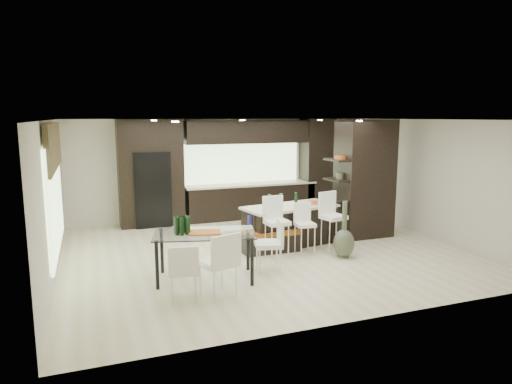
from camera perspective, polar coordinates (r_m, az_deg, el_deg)
name	(u,v)px	position (r m, az deg, el deg)	size (l,w,h in m)	color
ground	(266,251)	(9.57, 1.25, -7.36)	(8.00, 8.00, 0.00)	beige
back_wall	(219,169)	(12.57, -4.59, 2.93)	(8.00, 0.02, 2.70)	beige
left_wall	(52,199)	(8.66, -24.16, -0.81)	(0.02, 7.00, 2.70)	beige
right_wall	(425,178)	(11.36, 20.42, 1.68)	(0.02, 7.00, 2.70)	beige
ceiling	(266,120)	(9.16, 1.32, 9.02)	(8.00, 7.00, 0.02)	white
window_left	(55,197)	(8.86, -23.82, -0.57)	(0.04, 3.20, 1.90)	#B2D199
window_back	(241,161)	(12.68, -1.94, 3.93)	(3.40, 0.04, 1.20)	#B2D199
stone_accent	(53,146)	(8.76, -24.01, 5.25)	(0.08, 3.00, 0.80)	brown
ceiling_spots	(262,121)	(9.40, 0.75, 8.91)	(4.00, 3.00, 0.02)	white
back_cabinetry	(241,169)	(12.40, -1.95, 2.87)	(6.80, 0.68, 2.70)	black
refrigerator	(152,189)	(11.87, -12.92, 0.40)	(0.90, 0.68, 1.90)	black
partition_column	(364,178)	(10.83, 13.40, 1.66)	(1.20, 0.80, 2.70)	black
kitchen_island	(290,225)	(9.97, 4.26, -4.16)	(2.05, 0.88, 0.86)	black
stool_left	(277,233)	(9.03, 2.61, -5.18)	(0.43, 0.43, 0.98)	white
stool_mid	(305,234)	(9.33, 6.12, -5.19)	(0.37, 0.37, 0.84)	white
stool_right	(333,228)	(9.57, 9.61, -4.42)	(0.44, 0.44, 0.99)	white
bench	(270,241)	(9.46, 1.82, -6.14)	(1.18, 0.45, 0.45)	black
floor_vase	(344,229)	(9.17, 10.97, -4.61)	(0.42, 0.42, 1.14)	#444D38
dining_table	(205,256)	(7.91, -6.37, -7.95)	(1.70, 0.95, 0.82)	white
chair_near	(218,267)	(7.14, -4.78, -9.29)	(0.52, 0.52, 0.95)	white
chair_far	(183,274)	(7.08, -9.05, -10.10)	(0.45, 0.45, 0.82)	white
chair_end	(268,248)	(8.25, 1.56, -6.98)	(0.47, 0.47, 0.87)	white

